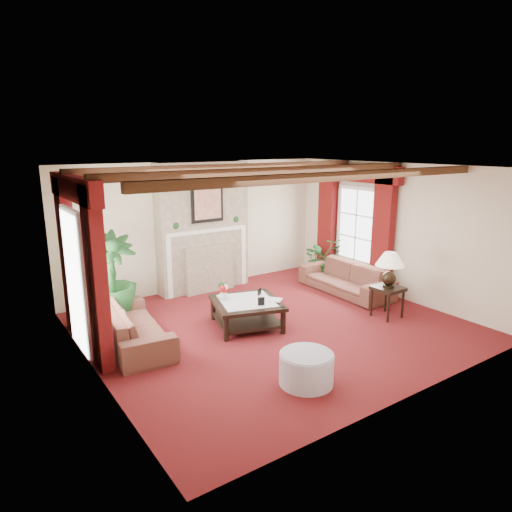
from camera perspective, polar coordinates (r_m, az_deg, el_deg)
floor at (r=7.96m, az=2.33°, el=-8.76°), size 6.00×6.00×0.00m
ceiling at (r=7.35m, az=2.54°, el=11.04°), size 6.00×6.00×0.00m
back_wall at (r=9.84m, az=-7.20°, el=3.77°), size 6.00×0.02×2.70m
left_wall at (r=6.28m, az=-20.11°, el=-2.84°), size 0.02×5.50×2.70m
right_wall at (r=9.61m, az=16.96°, el=3.02°), size 0.02×5.50×2.70m
ceiling_beams at (r=7.35m, az=2.54°, el=10.57°), size 6.00×3.00×0.12m
fireplace at (r=9.51m, az=-6.89°, el=11.62°), size 2.00×0.52×2.70m
french_door_left at (r=7.09m, az=-22.46°, el=5.26°), size 0.10×1.10×2.16m
french_door_right at (r=10.12m, az=12.74°, el=8.28°), size 0.10×1.10×2.16m
curtains_left at (r=7.07m, az=-21.90°, el=8.72°), size 0.20×2.40×2.55m
curtains_right at (r=10.01m, az=12.43°, el=10.65°), size 0.20×2.40×2.55m
sofa_left at (r=7.43m, az=-15.15°, el=-7.56°), size 2.21×1.04×0.81m
sofa_right at (r=9.74m, az=11.14°, el=-2.14°), size 2.16×0.73×0.83m
potted_palm at (r=8.38m, az=-17.57°, el=-4.98°), size 1.02×1.67×0.90m
small_plant at (r=10.63m, az=8.22°, el=-0.82°), size 1.31×1.36×0.77m
coffee_table at (r=7.88m, az=-1.16°, el=-7.21°), size 1.38×1.38×0.45m
side_table at (r=8.61m, az=16.07°, el=-5.52°), size 0.59×0.59×0.57m
ottoman at (r=6.16m, az=6.30°, el=-13.83°), size 0.71×0.71×0.42m
table_lamp at (r=8.43m, az=16.35°, el=-1.61°), size 0.51×0.51×0.65m
flower_vase at (r=7.86m, az=-4.07°, el=-4.87°), size 0.24×0.24×0.18m
book at (r=7.69m, az=1.89°, el=-4.76°), size 0.25×0.25×0.31m
photo_frame_a at (r=7.56m, az=0.65°, el=-5.72°), size 0.11×0.06×0.15m
photo_frame_b at (r=8.06m, az=0.44°, el=-4.51°), size 0.10×0.06×0.13m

